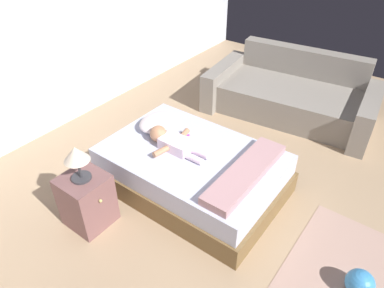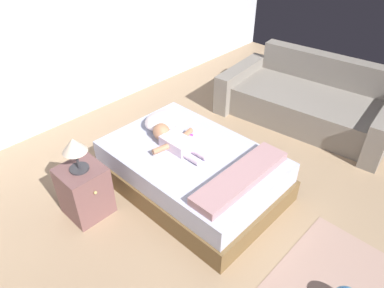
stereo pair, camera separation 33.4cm
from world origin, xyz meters
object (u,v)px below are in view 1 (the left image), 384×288
Objects in this scene: pillow at (158,122)px; lamp at (76,156)px; bed at (192,171)px; baby at (172,142)px; toy_ball at (360,283)px; nightstand at (87,200)px; toothbrush at (183,134)px; couch at (292,94)px.

pillow is 1.09m from lamp.
pillow reaches higher than bed.
toy_ball is (-0.15, -1.92, -0.40)m from baby.
lamp is at bearing 108.44° from toy_ball.
baby is at bearing -118.03° from pillow.
bed is 3.39× the size of nightstand.
toothbrush is 2.03m from toy_ball.
lamp reaches higher than nightstand.
toothbrush is (0.18, 0.25, 0.24)m from bed.
baby reaches higher than bed.
pillow is (0.14, 0.55, 0.29)m from bed.
lamp is (-0.92, 0.48, 0.54)m from bed.
couch is 4.31× the size of nightstand.
nightstand reaches higher than toothbrush.
toy_ball is (-2.24, -1.56, -0.14)m from couch.
nightstand is at bearing 162.91° from baby.
toothbrush is at bearing -11.54° from nightstand.
bed is 1.17m from lamp.
lamp is (-2.98, 0.64, 0.50)m from couch.
baby is at bearing 170.10° from couch.
couch is at bearing -4.39° from bed.
baby is 5.29× the size of toothbrush.
toothbrush is (0.23, 0.04, -0.05)m from baby.
nightstand is 2.32m from toy_ball.
baby reaches higher than nightstand.
toothbrush is 0.06× the size of couch.
pillow is 2.06m from couch.
baby is 3.04× the size of toy_ball.
baby reaches higher than toothbrush.
toy_ball is at bearing -94.38° from baby.
baby is (-0.05, 0.21, 0.29)m from bed.
couch is (1.87, -0.41, -0.20)m from toothbrush.
pillow is 0.31m from toothbrush.
toy_ball is at bearing -71.56° from nightstand.
pillow is 1.09m from nightstand.
toothbrush is at bearing -11.55° from lamp.
lamp is at bearing 168.45° from toothbrush.
toy_ball is (0.73, -2.19, -0.14)m from nightstand.
baby reaches higher than pillow.
bed is at bearing -27.37° from nightstand.
baby reaches higher than toy_ball.
baby is at bearing 102.27° from bed.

